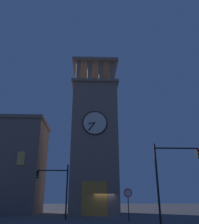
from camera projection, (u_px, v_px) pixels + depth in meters
name	position (u px, v px, depth m)	size (l,w,h in m)	color
ground_plane	(104.00, 216.00, 28.45)	(200.00, 200.00, 0.00)	#4C4C51
clocktower	(94.00, 145.00, 35.41)	(6.95, 9.51, 24.44)	gray
traffic_signal_near	(57.00, 183.00, 23.78)	(3.26, 0.41, 5.25)	black
traffic_signal_mid	(171.00, 169.00, 18.57)	(3.75, 0.41, 6.11)	black
no_horn_sign	(128.00, 195.00, 21.55)	(0.78, 0.14, 2.79)	black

